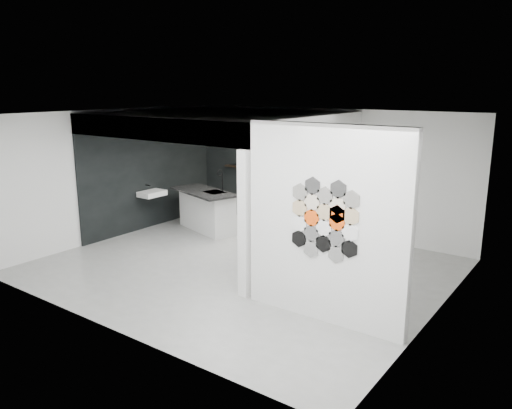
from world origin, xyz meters
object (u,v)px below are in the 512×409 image
(glass_bowl, at_px, (325,174))
(glass_vase, at_px, (325,173))
(kettle, at_px, (305,170))
(bottle_dark, at_px, (272,167))
(utensil_cup, at_px, (240,164))
(kitchen_island, at_px, (207,210))
(partition_panel, at_px, (325,225))
(wall_basin, at_px, (152,194))
(stockpot, at_px, (241,163))

(glass_bowl, xyz_separation_m, glass_vase, (0.00, 0.00, 0.02))
(kettle, xyz_separation_m, bottle_dark, (-0.93, 0.00, -0.01))
(utensil_cup, bearing_deg, kitchen_island, -85.44)
(partition_panel, relative_size, bottle_dark, 20.20)
(partition_panel, bearing_deg, kitchen_island, 150.62)
(wall_basin, relative_size, kettle, 3.16)
(kitchen_island, bearing_deg, glass_vase, 48.59)
(kitchen_island, xyz_separation_m, stockpot, (-0.06, 1.40, 0.92))
(kitchen_island, bearing_deg, utensil_cup, 111.69)
(wall_basin, bearing_deg, kettle, 35.62)
(stockpot, bearing_deg, kettle, 0.00)
(glass_vase, height_order, utensil_cup, glass_vase)
(wall_basin, height_order, glass_bowl, glass_bowl)
(bottle_dark, bearing_deg, kitchen_island, -121.34)
(bottle_dark, height_order, utensil_cup, bottle_dark)
(glass_bowl, distance_m, utensil_cup, 2.41)
(kitchen_island, distance_m, bottle_dark, 1.88)
(glass_vase, distance_m, utensil_cup, 2.41)
(glass_vase, bearing_deg, glass_bowl, 0.00)
(glass_bowl, relative_size, glass_vase, 1.03)
(partition_panel, distance_m, stockpot, 5.88)
(partition_panel, bearing_deg, glass_bowl, 118.23)
(partition_panel, relative_size, stockpot, 13.78)
(glass_vase, height_order, bottle_dark, same)
(glass_vase, xyz_separation_m, utensil_cup, (-2.41, 0.00, -0.01))
(kitchen_island, bearing_deg, bottle_dark, 75.78)
(wall_basin, relative_size, glass_bowl, 4.23)
(glass_bowl, height_order, glass_vase, glass_vase)
(wall_basin, bearing_deg, partition_panel, -18.23)
(stockpot, relative_size, bottle_dark, 1.47)
(glass_bowl, bearing_deg, kettle, 180.00)
(stockpot, bearing_deg, glass_vase, 0.00)
(partition_panel, relative_size, kettle, 14.75)
(wall_basin, bearing_deg, glass_bowl, 31.35)
(kitchen_island, relative_size, glass_vase, 14.05)
(kitchen_island, relative_size, stockpot, 9.57)
(wall_basin, bearing_deg, bottle_dark, 46.64)
(partition_panel, relative_size, wall_basin, 4.67)
(glass_bowl, bearing_deg, glass_vase, 0.00)
(partition_panel, bearing_deg, bottle_dark, 132.28)
(glass_vase, distance_m, bottle_dark, 1.44)
(bottle_dark, bearing_deg, glass_vase, 0.00)
(glass_bowl, relative_size, utensil_cup, 1.25)
(utensil_cup, bearing_deg, glass_bowl, 0.00)
(kettle, relative_size, glass_bowl, 1.34)
(partition_panel, distance_m, kitchen_island, 5.10)
(wall_basin, height_order, utensil_cup, utensil_cup)
(stockpot, bearing_deg, kitchen_island, -87.56)
(wall_basin, xyz_separation_m, glass_bowl, (3.39, 2.07, 0.52))
(kitchen_island, height_order, glass_vase, glass_vase)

